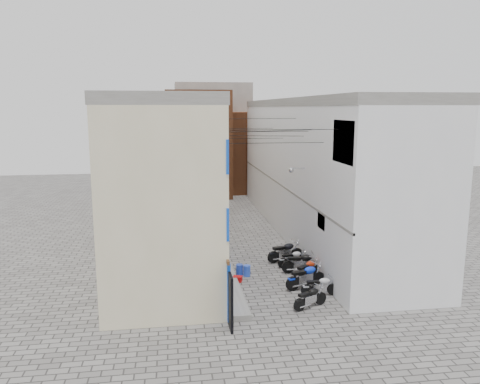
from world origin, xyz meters
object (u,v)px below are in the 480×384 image
motorcycle_f (293,258)px  red_crate (237,279)px  person_b (219,256)px  water_jug_far (240,270)px  motorcycle_a (310,296)px  motorcycle_b (320,285)px  water_jug_near (247,271)px  motorcycle_d (308,269)px  motorcycle_e (302,262)px  person_a (222,265)px  motorcycle_g (285,251)px  motorcycle_c (306,275)px

motorcycle_f → red_crate: size_ratio=4.05×
person_b → water_jug_far: size_ratio=2.98×
water_jug_far → motorcycle_a: bearing=-61.4°
motorcycle_b → water_jug_near: size_ratio=3.16×
motorcycle_d → red_crate: size_ratio=4.55×
person_b → red_crate: bearing=-113.3°
motorcycle_e → motorcycle_f: motorcycle_e is taller
person_a → water_jug_near: bearing=-81.3°
person_a → red_crate: (0.80, 0.39, -0.89)m
person_b → person_a: bearing=-155.6°
motorcycle_e → person_a: (-4.25, -1.09, 0.42)m
motorcycle_b → person_b: 5.35m
motorcycle_g → water_jug_near: bearing=-67.4°
motorcycle_c → water_jug_far: (-2.83, 2.20, -0.34)m
motorcycle_c → motorcycle_f: bearing=157.9°
motorcycle_a → motorcycle_g: size_ratio=0.82×
motorcycle_a → motorcycle_d: size_ratio=0.88×
motorcycle_b → person_a: 4.69m
motorcycle_c → motorcycle_f: (0.19, 2.97, -0.11)m
motorcycle_g → red_crate: size_ratio=4.89×
motorcycle_c → person_a: 3.99m
motorcycle_d → motorcycle_g: bearing=151.7°
motorcycle_c → person_a: bearing=-121.5°
motorcycle_b → motorcycle_c: motorcycle_c is taller
motorcycle_c → person_b: bearing=-137.8°
motorcycle_c → water_jug_near: (-2.49, 1.97, -0.34)m
motorcycle_d → person_b: 4.45m
person_a → water_jug_far: 1.83m
person_b → red_crate: size_ratio=3.80×
motorcycle_f → water_jug_near: size_ratio=3.15×
red_crate → motorcycle_b: bearing=-33.9°
person_b → red_crate: (0.80, -0.88, -0.94)m
person_b → water_jug_far: person_b is taller
motorcycle_c → motorcycle_g: size_ratio=1.01×
motorcycle_d → motorcycle_f: (-0.19, 2.03, -0.06)m
motorcycle_a → person_a: (-3.43, 3.09, 0.52)m
motorcycle_e → red_crate: (-3.45, -0.70, -0.47)m
motorcycle_b → motorcycle_d: motorcycle_d is taller
person_a → red_crate: person_a is taller
motorcycle_e → red_crate: bearing=-72.6°
red_crate → motorcycle_c: bearing=-22.7°
water_jug_far → person_b: bearing=-178.4°
motorcycle_g → water_jug_far: motorcycle_g is taller
person_a → motorcycle_b: bearing=-143.7°
motorcycle_e → water_jug_near: size_ratio=3.72×
motorcycle_b → water_jug_far: motorcycle_b is taller
motorcycle_f → motorcycle_e: bearing=2.2°
motorcycle_a → person_b: size_ratio=1.06×
motorcycle_g → person_a: bearing=-67.5°
motorcycle_g → water_jug_near: motorcycle_g is taller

